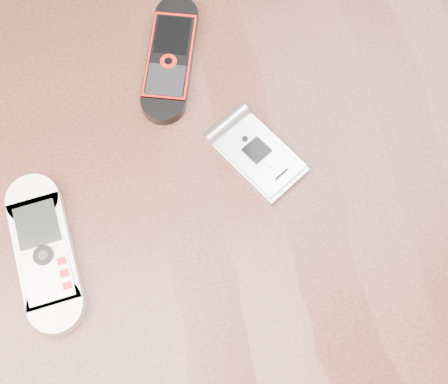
# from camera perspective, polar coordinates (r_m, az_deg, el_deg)

# --- Properties ---
(ground) EXTENTS (4.00, 4.00, 0.00)m
(ground) POSITION_cam_1_polar(r_m,az_deg,el_deg) (1.30, -0.22, -11.89)
(ground) COLOR #472B19
(ground) RESTS_ON ground
(table) EXTENTS (1.20, 0.80, 0.75)m
(table) POSITION_cam_1_polar(r_m,az_deg,el_deg) (0.67, -0.42, -3.55)
(table) COLOR black
(table) RESTS_ON ground
(nokia_white) EXTENTS (0.06, 0.15, 0.02)m
(nokia_white) POSITION_cam_1_polar(r_m,az_deg,el_deg) (0.57, -16.08, -5.29)
(nokia_white) COLOR silver
(nokia_white) RESTS_ON table
(nokia_black_red) EXTENTS (0.08, 0.15, 0.01)m
(nokia_black_red) POSITION_cam_1_polar(r_m,az_deg,el_deg) (0.63, -4.93, 12.12)
(nokia_black_red) COLOR black
(nokia_black_red) RESTS_ON table
(motorola_razr) EXTENTS (0.09, 0.11, 0.01)m
(motorola_razr) POSITION_cam_1_polar(r_m,az_deg,el_deg) (0.58, 3.16, 3.40)
(motorola_razr) COLOR silver
(motorola_razr) RESTS_ON table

